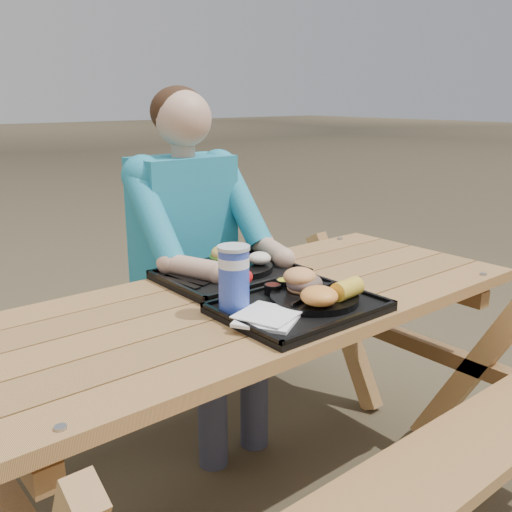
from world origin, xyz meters
TOP-DOWN VIEW (x-y plane):
  - ground at (0.00, 0.00)m, footprint 60.00×60.00m
  - picnic_table at (0.00, 0.00)m, footprint 1.80×1.49m
  - tray_near at (0.01, -0.18)m, footprint 0.45×0.35m
  - tray_far at (0.05, 0.20)m, footprint 0.45×0.35m
  - plate_near at (0.07, -0.19)m, footprint 0.26×0.26m
  - plate_far at (0.08, 0.21)m, footprint 0.26×0.26m
  - napkin_stack at (-0.14, -0.21)m, footprint 0.21×0.21m
  - soda_cup at (-0.15, -0.09)m, footprint 0.09×0.09m
  - condiment_bbq at (0.02, -0.06)m, footprint 0.05×0.05m
  - condiment_mustard at (0.07, -0.06)m, footprint 0.06×0.06m
  - sandwich at (0.08, -0.13)m, footprint 0.10×0.10m
  - mac_cheese at (0.02, -0.25)m, footprint 0.11×0.11m
  - corn_cob at (0.12, -0.26)m, footprint 0.10×0.10m
  - cutlery_far at (-0.12, 0.22)m, footprint 0.08×0.18m
  - burger at (0.07, 0.25)m, footprint 0.11×0.11m
  - baked_beans at (0.02, 0.15)m, footprint 0.08×0.08m
  - potato_salad at (0.15, 0.16)m, footprint 0.08×0.08m
  - diner at (0.11, 0.56)m, footprint 0.48×0.84m

SIDE VIEW (x-z plane):
  - ground at x=0.00m, z-range 0.00..0.00m
  - picnic_table at x=0.00m, z-range 0.00..0.75m
  - diner at x=0.11m, z-range 0.00..1.28m
  - tray_near at x=0.01m, z-range 0.75..0.77m
  - tray_far at x=0.05m, z-range 0.75..0.77m
  - cutlery_far at x=-0.12m, z-range 0.77..0.78m
  - napkin_stack at x=-0.14m, z-range 0.77..0.79m
  - plate_near at x=0.07m, z-range 0.77..0.79m
  - plate_far at x=0.08m, z-range 0.77..0.79m
  - condiment_bbq at x=0.02m, z-range 0.77..0.80m
  - condiment_mustard at x=0.07m, z-range 0.77..0.80m
  - baked_beans at x=0.02m, z-range 0.79..0.82m
  - potato_salad at x=0.15m, z-range 0.79..0.83m
  - mac_cheese at x=0.02m, z-range 0.79..0.84m
  - corn_cob at x=0.12m, z-range 0.79..0.85m
  - burger at x=0.07m, z-range 0.79..0.89m
  - sandwich at x=0.08m, z-range 0.79..0.90m
  - soda_cup at x=-0.15m, z-range 0.77..0.94m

